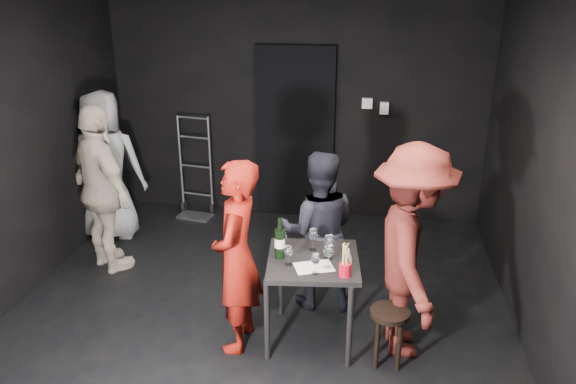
% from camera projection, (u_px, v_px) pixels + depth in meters
% --- Properties ---
extents(floor, '(4.50, 5.00, 0.02)m').
position_uv_depth(floor, '(255.00, 322.00, 4.94)').
color(floor, black).
rests_on(floor, ground).
extents(wall_back, '(4.50, 0.04, 2.70)m').
position_uv_depth(wall_back, '(296.00, 108.00, 6.75)').
color(wall_back, black).
rests_on(wall_back, ground).
extents(wall_right, '(0.04, 5.00, 2.70)m').
position_uv_depth(wall_right, '(550.00, 194.00, 4.12)').
color(wall_right, black).
rests_on(wall_right, ground).
extents(doorway, '(0.95, 0.10, 2.10)m').
position_uv_depth(doorway, '(295.00, 134.00, 6.80)').
color(doorway, black).
rests_on(doorway, ground).
extents(wallbox_upper, '(0.12, 0.06, 0.12)m').
position_uv_depth(wallbox_upper, '(367.00, 103.00, 6.54)').
color(wallbox_upper, '#B7B7B2').
rests_on(wallbox_upper, wall_back).
extents(wallbox_lower, '(0.10, 0.06, 0.14)m').
position_uv_depth(wallbox_lower, '(384.00, 108.00, 6.53)').
color(wallbox_lower, '#B7B7B2').
rests_on(wallbox_lower, wall_back).
extents(hand_truck, '(0.42, 0.35, 1.27)m').
position_uv_depth(hand_truck, '(196.00, 198.00, 7.05)').
color(hand_truck, '#B2B2B7').
rests_on(hand_truck, floor).
extents(tasting_table, '(0.72, 0.72, 0.75)m').
position_uv_depth(tasting_table, '(313.00, 270.00, 4.49)').
color(tasting_table, black).
rests_on(tasting_table, floor).
extents(stool, '(0.31, 0.31, 0.47)m').
position_uv_depth(stool, '(389.00, 323.00, 4.31)').
color(stool, black).
rests_on(stool, floor).
extents(server_red, '(0.40, 0.61, 1.69)m').
position_uv_depth(server_red, '(236.00, 252.00, 4.37)').
color(server_red, maroon).
rests_on(server_red, floor).
extents(woman_black, '(0.74, 0.46, 1.44)m').
position_uv_depth(woman_black, '(318.00, 232.00, 4.99)').
color(woman_black, black).
rests_on(woman_black, floor).
extents(man_maroon, '(0.75, 1.35, 1.99)m').
position_uv_depth(man_maroon, '(413.00, 237.00, 4.26)').
color(man_maroon, '#5C1C16').
rests_on(man_maroon, floor).
extents(bystander_cream, '(1.25, 1.14, 1.97)m').
position_uv_depth(bystander_cream, '(101.00, 178.00, 5.51)').
color(bystander_cream, '#C6B49A').
rests_on(bystander_cream, floor).
extents(bystander_grey, '(1.01, 0.65, 1.93)m').
position_uv_depth(bystander_grey, '(105.00, 157.00, 6.22)').
color(bystander_grey, '#949494').
rests_on(bystander_grey, floor).
extents(tasting_mat, '(0.34, 0.28, 0.00)m').
position_uv_depth(tasting_mat, '(314.00, 267.00, 4.33)').
color(tasting_mat, white).
rests_on(tasting_mat, tasting_table).
extents(wine_glass_a, '(0.08, 0.08, 0.18)m').
position_uv_depth(wine_glass_a, '(288.00, 255.00, 4.33)').
color(wine_glass_a, white).
rests_on(wine_glass_a, tasting_table).
extents(wine_glass_b, '(0.09, 0.09, 0.21)m').
position_uv_depth(wine_glass_b, '(282.00, 240.00, 4.54)').
color(wine_glass_b, white).
rests_on(wine_glass_b, tasting_table).
extents(wine_glass_c, '(0.10, 0.10, 0.21)m').
position_uv_depth(wine_glass_c, '(313.00, 239.00, 4.55)').
color(wine_glass_c, white).
rests_on(wine_glass_c, tasting_table).
extents(wine_glass_d, '(0.08, 0.08, 0.19)m').
position_uv_depth(wine_glass_d, '(315.00, 263.00, 4.20)').
color(wine_glass_d, white).
rests_on(wine_glass_d, tasting_table).
extents(wine_glass_e, '(0.09, 0.09, 0.22)m').
position_uv_depth(wine_glass_e, '(329.00, 255.00, 4.28)').
color(wine_glass_e, white).
rests_on(wine_glass_e, tasting_table).
extents(wine_glass_f, '(0.10, 0.10, 0.22)m').
position_uv_depth(wine_glass_f, '(329.00, 246.00, 4.42)').
color(wine_glass_f, white).
rests_on(wine_glass_f, tasting_table).
extents(wine_bottle, '(0.08, 0.08, 0.34)m').
position_uv_depth(wine_bottle, '(280.00, 243.00, 4.43)').
color(wine_bottle, black).
rests_on(wine_bottle, tasting_table).
extents(breadstick_cup, '(0.09, 0.09, 0.28)m').
position_uv_depth(breadstick_cup, '(345.00, 261.00, 4.16)').
color(breadstick_cup, red).
rests_on(breadstick_cup, tasting_table).
extents(reserved_card, '(0.07, 0.12, 0.09)m').
position_uv_depth(reserved_card, '(346.00, 256.00, 4.40)').
color(reserved_card, white).
rests_on(reserved_card, tasting_table).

